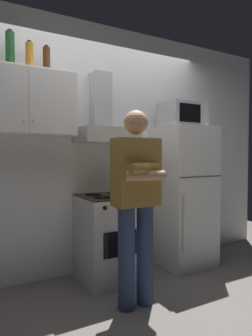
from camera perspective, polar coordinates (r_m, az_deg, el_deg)
name	(u,v)px	position (r m, az deg, el deg)	size (l,w,h in m)	color
ground_plane	(126,287)	(3.08, 0.00, -21.88)	(7.00, 7.00, 0.00)	slate
back_wall_tiled	(100,148)	(3.35, -4.98, 3.79)	(4.80, 0.10, 2.70)	white
upper_cabinet	(25,103)	(2.92, -18.88, 11.78)	(0.90, 0.37, 0.60)	white
stove_oven	(110,237)	(3.12, -3.10, -13.12)	(0.60, 0.62, 0.87)	silver
range_hood	(104,124)	(3.14, -4.16, 8.41)	(0.60, 0.44, 0.75)	#B7BABF
refrigerator	(183,196)	(3.56, 10.84, -5.21)	(0.60, 0.62, 1.60)	white
microwave	(182,115)	(3.57, 10.76, 9.94)	(0.48, 0.37, 0.28)	#B7BABF
person_standing	(136,200)	(2.48, 1.98, -6.11)	(0.38, 0.33, 1.64)	navy
cooking_pot	(127,189)	(2.98, 0.14, -3.96)	(0.30, 0.20, 0.13)	#B7BABF
bottle_liquor_amber	(29,56)	(3.02, -18.04, 19.75)	(0.07, 0.07, 0.26)	#B7721E
bottle_rum_dark	(47,60)	(3.10, -15.01, 19.33)	(0.07, 0.07, 0.27)	#47230F
bottle_wine_green	(10,50)	(3.05, -21.35, 20.35)	(0.08, 0.08, 0.34)	#19471E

